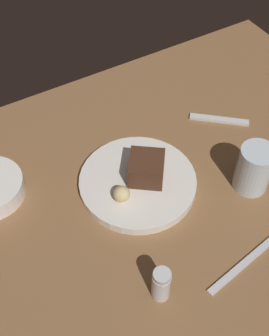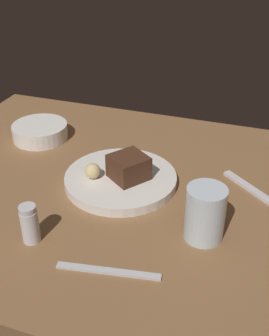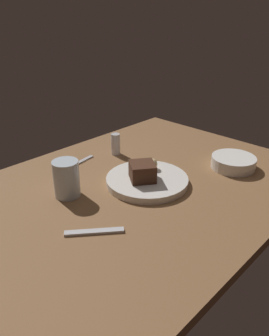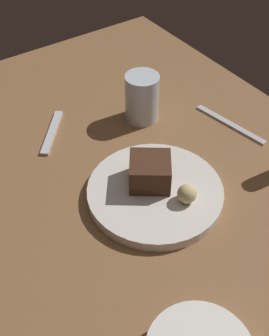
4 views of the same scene
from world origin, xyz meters
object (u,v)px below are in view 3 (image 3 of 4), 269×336
(dessert_plate, at_px, (147,180))
(salt_shaker, at_px, (116,144))
(butter_knife, at_px, (75,165))
(bread_roll, at_px, (152,164))
(water_glass, at_px, (66,179))
(chocolate_cake_slice, at_px, (142,171))
(dessert_spoon, at_px, (94,232))
(side_bowl, at_px, (233,162))

(dessert_plate, bearing_deg, salt_shaker, -110.93)
(butter_knife, bearing_deg, bread_roll, 109.61)
(dessert_plate, xyz_separation_m, water_glass, (0.22, -0.12, 0.05))
(bread_roll, height_order, water_glass, water_glass)
(bread_roll, bearing_deg, salt_shaker, -99.62)
(chocolate_cake_slice, relative_size, butter_knife, 0.41)
(dessert_spoon, bearing_deg, water_glass, -68.42)
(salt_shaker, bearing_deg, water_glass, 21.02)
(chocolate_cake_slice, xyz_separation_m, side_bowl, (-0.31, 0.14, -0.03))
(chocolate_cake_slice, relative_size, water_glass, 0.69)
(chocolate_cake_slice, bearing_deg, dessert_spoon, 16.54)
(salt_shaker, relative_size, butter_knife, 0.43)
(water_glass, xyz_separation_m, butter_knife, (-0.14, -0.15, -0.05))
(bread_roll, bearing_deg, butter_knife, -60.87)
(bread_roll, relative_size, side_bowl, 0.24)
(chocolate_cake_slice, relative_size, dessert_spoon, 0.52)
(salt_shaker, xyz_separation_m, side_bowl, (-0.20, 0.39, -0.02))
(side_bowl, bearing_deg, water_glass, -27.36)
(dessert_plate, relative_size, bread_roll, 7.19)
(chocolate_cake_slice, bearing_deg, dessert_plate, 174.76)
(water_glass, distance_m, dessert_spoon, 0.22)
(dessert_plate, xyz_separation_m, dessert_spoon, (0.29, 0.08, -0.01))
(side_bowl, distance_m, butter_knife, 0.56)
(dessert_plate, distance_m, chocolate_cake_slice, 0.04)
(side_bowl, relative_size, dessert_spoon, 1.02)
(salt_shaker, bearing_deg, dessert_spoon, 40.24)
(dessert_plate, relative_size, salt_shaker, 3.23)
(dessert_plate, bearing_deg, bread_roll, -152.55)
(chocolate_cake_slice, distance_m, water_glass, 0.23)
(chocolate_cake_slice, bearing_deg, water_glass, -31.52)
(bread_roll, bearing_deg, water_glass, -18.82)
(water_glass, bearing_deg, bread_roll, 161.18)
(dessert_spoon, bearing_deg, chocolate_cake_slice, -123.57)
(water_glass, bearing_deg, side_bowl, 152.64)
(salt_shaker, distance_m, water_glass, 0.34)
(butter_knife, bearing_deg, dessert_spoon, 50.19)
(dessert_plate, height_order, bread_roll, bread_roll)
(dessert_plate, relative_size, dessert_spoon, 1.75)
(salt_shaker, xyz_separation_m, dessert_spoon, (0.38, 0.32, -0.04))
(bread_roll, distance_m, salt_shaker, 0.22)
(dessert_plate, xyz_separation_m, side_bowl, (-0.29, 0.14, 0.01))
(chocolate_cake_slice, height_order, salt_shaker, salt_shaker)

